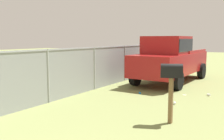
{
  "coord_description": "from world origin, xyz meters",
  "views": [
    {
      "loc": [
        -0.64,
        -1.8,
        1.97
      ],
      "look_at": [
        4.39,
        1.27,
        1.25
      ],
      "focal_mm": 40.73,
      "sensor_mm": 36.0,
      "label": 1
    }
  ],
  "objects": [
    {
      "name": "litter_cup_midfield_b",
      "position": [
        6.74,
        0.49,
        0.04
      ],
      "size": [
        0.12,
        0.11,
        0.08
      ],
      "primitive_type": "cylinder",
      "rotation": [
        0.0,
        1.57,
        3.43
      ],
      "color": "white",
      "rests_on": "ground"
    },
    {
      "name": "mailbox",
      "position": [
        5.02,
        0.04,
        1.13
      ],
      "size": [
        0.37,
        0.53,
        1.41
      ],
      "rotation": [
        0.0,
        0.0,
        0.39
      ],
      "color": "brown",
      "rests_on": "ground"
    },
    {
      "name": "litter_wrapper_far_scatter",
      "position": [
        8.23,
        0.6,
        0.0
      ],
      "size": [
        0.11,
        0.14,
        0.01
      ],
      "primitive_type": "cube",
      "rotation": [
        0.0,
        0.0,
        4.43
      ],
      "color": "silver",
      "rests_on": "ground"
    },
    {
      "name": "litter_cup_near_hydrant",
      "position": [
        8.5,
        -0.17,
        0.04
      ],
      "size": [
        0.1,
        0.12,
        0.08
      ],
      "primitive_type": "cylinder",
      "rotation": [
        0.0,
        1.57,
        4.43
      ],
      "color": "white",
      "rests_on": "ground"
    },
    {
      "name": "litter_can_midfield_a",
      "position": [
        7.58,
        2.03,
        0.03
      ],
      "size": [
        0.14,
        0.12,
        0.07
      ],
      "primitive_type": "cylinder",
      "rotation": [
        0.0,
        1.57,
        0.63
      ],
      "color": "blue",
      "rests_on": "ground"
    },
    {
      "name": "fence_section",
      "position": [
        8.63,
        3.91,
        0.9
      ],
      "size": [
        17.28,
        0.07,
        1.67
      ],
      "color": "#9EA3A8",
      "rests_on": "ground"
    },
    {
      "name": "pickup_truck",
      "position": [
        10.57,
        1.93,
        1.1
      ],
      "size": [
        5.46,
        2.27,
        2.09
      ],
      "rotation": [
        0.0,
        0.0,
        3.1
      ],
      "color": "maroon",
      "rests_on": "ground"
    }
  ]
}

